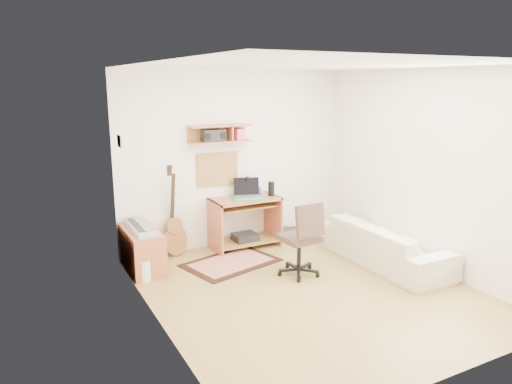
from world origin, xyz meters
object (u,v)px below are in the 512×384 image
desk (245,223)px  task_chair (299,238)px  printer (293,233)px  sofa (385,237)px  cabinet (142,250)px

desk → task_chair: (0.14, -1.28, 0.12)m
printer → task_chair: bearing=-95.1°
task_chair → sofa: bearing=-14.5°
task_chair → cabinet: (-1.74, 1.10, -0.22)m
desk → task_chair: task_chair is taller
desk → cabinet: desk is taller
task_chair → desk: bearing=92.3°
printer → sofa: bearing=-46.4°
printer → sofa: sofa is taller
cabinet → printer: 2.44m
desk → sofa: (1.36, -1.51, 0.00)m
task_chair → sofa: task_chair is taller
printer → sofa: (0.53, -1.48, 0.29)m
desk → printer: (0.83, -0.02, -0.29)m
desk → printer: size_ratio=2.51×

